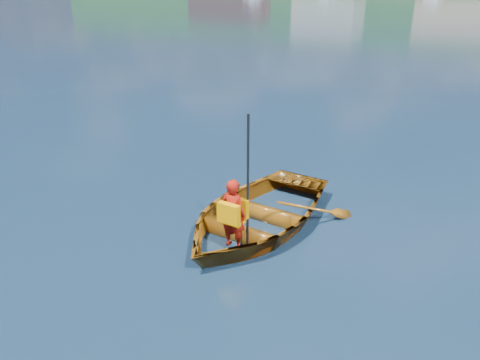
# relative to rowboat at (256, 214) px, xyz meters

# --- Properties ---
(ground) EXTENTS (600.00, 600.00, 0.00)m
(ground) POSITION_rel_rowboat_xyz_m (0.16, -0.52, -0.21)
(ground) COLOR #162C44
(ground) RESTS_ON ground
(rowboat) EXTENTS (2.83, 3.74, 0.73)m
(rowboat) POSITION_rel_rowboat_xyz_m (0.00, 0.00, 0.00)
(rowboat) COLOR brown
(rowboat) RESTS_ON ground
(child_paddler) EXTENTS (0.42, 0.36, 2.02)m
(child_paddler) POSITION_rel_rowboat_xyz_m (0.07, -0.91, 0.44)
(child_paddler) COLOR #A3150A
(child_paddler) RESTS_ON ground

